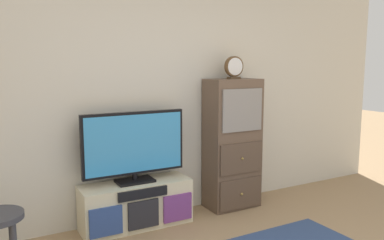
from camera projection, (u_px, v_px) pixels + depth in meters
The scene contains 5 objects.
back_wall at pixel (152, 87), 4.01m from camera, with size 6.40×0.12×2.70m, color beige.
media_console at pixel (136, 205), 3.80m from camera, with size 1.07×0.38×0.44m.
television at pixel (134, 145), 3.74m from camera, with size 1.02×0.22×0.69m.
side_cabinet at pixel (232, 144), 4.28m from camera, with size 0.58×0.38×1.42m.
desk_clock at pixel (234, 68), 4.14m from camera, with size 0.22×0.08×0.24m.
Camera 1 is at (-1.58, -1.26, 1.59)m, focal length 36.48 mm.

